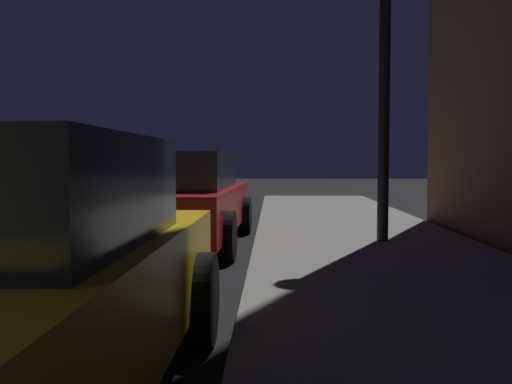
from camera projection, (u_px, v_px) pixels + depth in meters
The scene contains 1 object.
car_red at pixel (180, 199), 8.60m from camera, with size 2.06×4.60×1.43m.
Camera 1 is at (4.27, -0.46, 1.30)m, focal length 39.47 mm.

